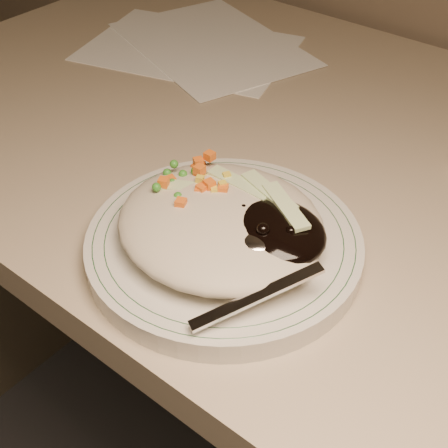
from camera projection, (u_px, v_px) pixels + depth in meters
The scene contains 5 objects.
desk at pixel (366, 304), 0.81m from camera, with size 1.40×0.70×0.74m.
plate at pixel (224, 245), 0.58m from camera, with size 0.26×0.26×0.02m, color silver.
plate_rim at pixel (224, 237), 0.57m from camera, with size 0.24×0.24×0.00m.
meal at pixel (227, 222), 0.56m from camera, with size 0.21×0.19×0.05m.
papers at pixel (200, 46), 0.94m from camera, with size 0.37×0.32×0.00m.
Camera 1 is at (0.20, 0.84, 1.14)m, focal length 50.00 mm.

